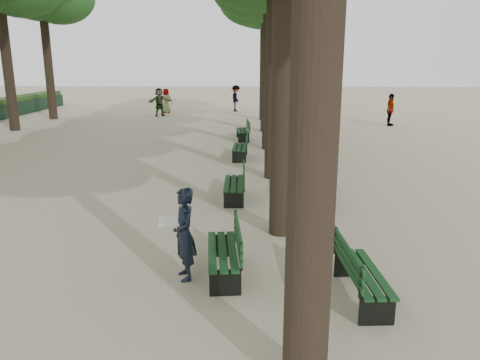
{
  "coord_description": "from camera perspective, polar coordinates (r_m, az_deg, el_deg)",
  "views": [
    {
      "loc": [
        0.89,
        -6.75,
        3.73
      ],
      "look_at": [
        0.6,
        3.0,
        1.2
      ],
      "focal_mm": 35.0,
      "sensor_mm": 36.0,
      "label": 1
    }
  ],
  "objects": [
    {
      "name": "bench_right_3",
      "position": [
        22.25,
        6.19,
        5.51
      ],
      "size": [
        0.61,
        1.81,
        0.92
      ],
      "color": "black",
      "rests_on": "ground"
    },
    {
      "name": "pedestrian_d",
      "position": [
        34.01,
        -8.98,
        9.52
      ],
      "size": [
        0.87,
        0.43,
        1.72
      ],
      "primitive_type": "imported",
      "rotation": [
        0.0,
        0.0,
        3.03
      ],
      "color": "#262628",
      "rests_on": "ground"
    },
    {
      "name": "bench_right_1",
      "position": [
        12.99,
        9.35,
        -1.1
      ],
      "size": [
        0.62,
        1.82,
        0.92
      ],
      "color": "black",
      "rests_on": "ground"
    },
    {
      "name": "bench_left_1",
      "position": [
        12.77,
        -0.72,
        -1.18
      ],
      "size": [
        0.61,
        1.81,
        0.92
      ],
      "color": "black",
      "rests_on": "ground"
    },
    {
      "name": "bench_left_0",
      "position": [
        8.42,
        -2.04,
        -9.73
      ],
      "size": [
        0.74,
        1.85,
        0.92
      ],
      "color": "black",
      "rests_on": "ground"
    },
    {
      "name": "bench_left_2",
      "position": [
        18.03,
        -0.0,
        3.48
      ],
      "size": [
        0.6,
        1.81,
        0.92
      ],
      "color": "black",
      "rests_on": "ground"
    },
    {
      "name": "bench_left_3",
      "position": [
        22.32,
        0.32,
        5.62
      ],
      "size": [
        0.72,
        1.84,
        0.92
      ],
      "color": "black",
      "rests_on": "ground"
    },
    {
      "name": "ground",
      "position": [
        7.76,
        -5.24,
        -14.24
      ],
      "size": [
        120.0,
        120.0,
        0.0
      ],
      "primitive_type": "plane",
      "color": "tan",
      "rests_on": "ground"
    },
    {
      "name": "pedestrian_b",
      "position": [
        34.64,
        -0.49,
        9.93
      ],
      "size": [
        0.52,
        1.26,
        1.9
      ],
      "primitive_type": "imported",
      "rotation": [
        0.0,
        0.0,
        1.45
      ],
      "color": "#262628",
      "rests_on": "ground"
    },
    {
      "name": "man_with_map",
      "position": [
        8.13,
        -6.81,
        -6.56
      ],
      "size": [
        0.71,
        0.73,
        1.63
      ],
      "color": "black",
      "rests_on": "ground"
    },
    {
      "name": "pedestrian_c",
      "position": [
        28.37,
        17.85,
        8.15
      ],
      "size": [
        0.79,
        1.13,
        1.83
      ],
      "primitive_type": "imported",
      "rotation": [
        0.0,
        0.0,
        1.13
      ],
      "color": "#262628",
      "rests_on": "ground"
    },
    {
      "name": "bench_right_2",
      "position": [
        18.11,
        7.2,
        3.41
      ],
      "size": [
        0.62,
        1.82,
        0.92
      ],
      "color": "black",
      "rests_on": "ground"
    },
    {
      "name": "bench_right_0",
      "position": [
        7.87,
        14.66,
        -12.03
      ],
      "size": [
        0.68,
        1.83,
        0.92
      ],
      "color": "black",
      "rests_on": "ground"
    },
    {
      "name": "pedestrian_e",
      "position": [
        32.19,
        -9.79,
        9.34
      ],
      "size": [
        1.65,
        1.25,
        1.86
      ],
      "primitive_type": "imported",
      "rotation": [
        0.0,
        0.0,
        0.58
      ],
      "color": "#262628",
      "rests_on": "ground"
    }
  ]
}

